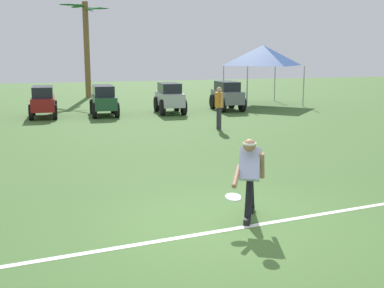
% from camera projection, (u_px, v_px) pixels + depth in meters
% --- Properties ---
extents(ground_plane, '(80.00, 80.00, 0.00)m').
position_uv_depth(ground_plane, '(230.00, 224.00, 7.95)').
color(ground_plane, '#436A2F').
extents(field_line_paint, '(21.57, 2.30, 0.01)m').
position_uv_depth(field_line_paint, '(235.00, 228.00, 7.75)').
color(field_line_paint, white).
rests_on(field_line_paint, ground_plane).
extents(frisbee_thrower, '(0.80, 0.90, 1.41)m').
position_uv_depth(frisbee_thrower, '(250.00, 174.00, 8.04)').
color(frisbee_thrower, black).
rests_on(frisbee_thrower, ground_plane).
extents(frisbee_in_flight, '(0.27, 0.27, 0.07)m').
position_uv_depth(frisbee_in_flight, '(233.00, 197.00, 7.69)').
color(frisbee_in_flight, white).
extents(teammate_near_sideline, '(0.21, 0.49, 1.56)m').
position_uv_depth(teammate_near_sideline, '(219.00, 104.00, 17.52)').
color(teammate_near_sideline, '#33333D').
rests_on(teammate_near_sideline, ground_plane).
extents(parked_car_slot_a, '(1.25, 2.44, 1.34)m').
position_uv_depth(parked_car_slot_a, '(43.00, 101.00, 20.95)').
color(parked_car_slot_a, maroon).
rests_on(parked_car_slot_a, ground_plane).
extents(parked_car_slot_b, '(1.25, 2.44, 1.34)m').
position_uv_depth(parked_car_slot_b, '(104.00, 99.00, 21.52)').
color(parked_car_slot_b, '#235133').
rests_on(parked_car_slot_b, ground_plane).
extents(parked_car_slot_c, '(1.32, 2.41, 1.40)m').
position_uv_depth(parked_car_slot_c, '(170.00, 97.00, 22.31)').
color(parked_car_slot_c, '#B7BABF').
rests_on(parked_car_slot_c, ground_plane).
extents(parked_car_slot_d, '(1.29, 2.40, 1.40)m').
position_uv_depth(parked_car_slot_d, '(227.00, 95.00, 23.47)').
color(parked_car_slot_d, slate).
rests_on(parked_car_slot_d, ground_plane).
extents(palm_tree_left_of_centre, '(2.98, 3.45, 5.83)m').
position_uv_depth(palm_tree_left_of_centre, '(86.00, 41.00, 29.68)').
color(palm_tree_left_of_centre, brown).
rests_on(palm_tree_left_of_centre, ground_plane).
extents(event_tent, '(3.36, 3.36, 3.17)m').
position_uv_depth(event_tent, '(263.00, 55.00, 25.66)').
color(event_tent, '#B2B5BA').
rests_on(event_tent, ground_plane).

